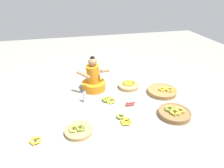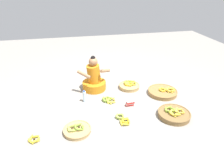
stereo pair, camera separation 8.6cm
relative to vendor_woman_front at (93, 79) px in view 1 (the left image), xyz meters
The scene contains 11 objects.
ground_plane 0.49m from the vendor_woman_front, 44.40° to the right, with size 10.00×10.00×0.00m, color gray.
vendor_woman_front is the anchor object (origin of this frame).
banana_basket_back_left 1.84m from the vendor_woman_front, 45.82° to the right, with size 0.58×0.58×0.17m.
banana_basket_front_right 1.52m from the vendor_woman_front, 20.11° to the right, with size 0.62×0.62×0.16m.
banana_basket_mid_right 0.81m from the vendor_woman_front, ahead, with size 0.47×0.47×0.16m.
banana_basket_front_left 1.46m from the vendor_woman_front, 108.54° to the right, with size 0.46×0.46×0.13m.
loose_bananas_front_center 1.32m from the vendor_woman_front, 74.54° to the right, with size 0.24×0.36×0.09m.
loose_bananas_mid_left 1.84m from the vendor_woman_front, 127.89° to the right, with size 0.21×0.20×0.08m.
loose_bananas_back_right 0.64m from the vendor_woman_front, 69.87° to the right, with size 0.29×0.29×0.10m.
water_bottle 0.56m from the vendor_woman_front, 118.49° to the right, with size 0.06×0.06×0.25m.
packet_carton_stack 1.03m from the vendor_woman_front, 53.90° to the right, with size 0.18×0.08×0.12m.
Camera 1 is at (-0.81, -3.64, 2.22)m, focal length 32.17 mm.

